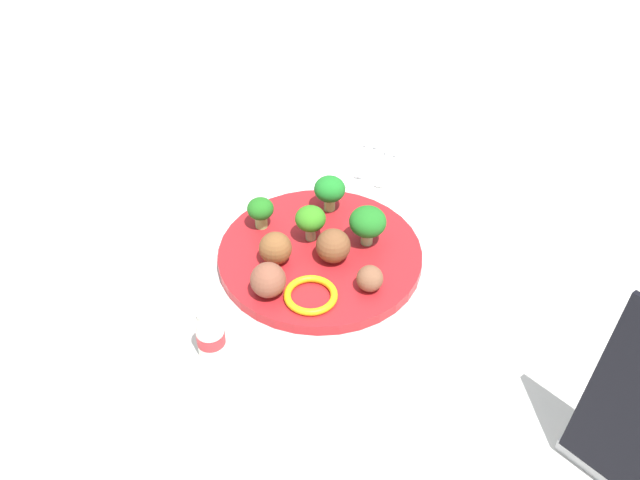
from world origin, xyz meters
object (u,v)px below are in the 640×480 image
(pepper_ring_mid_left, at_px, (311,295))
(broccoli_floret_back_right, at_px, (261,210))
(meatball_front_left, at_px, (268,280))
(meatball_center, at_px, (275,248))
(yogurt_bottle, at_px, (210,334))
(knife, at_px, (388,158))
(plate, at_px, (320,255))
(meatball_front_right, at_px, (333,246))
(broccoli_floret_mid_left, at_px, (330,190))
(broccoli_floret_near_rim, at_px, (310,219))
(broccoli_floret_mid_right, at_px, (368,222))
(meatball_back_left, at_px, (370,279))
(fork, at_px, (367,153))
(napkin, at_px, (376,161))

(pepper_ring_mid_left, bearing_deg, broccoli_floret_back_right, 50.54)
(meatball_front_left, bearing_deg, meatball_center, 18.14)
(meatball_front_left, relative_size, pepper_ring_mid_left, 0.67)
(meatball_center, relative_size, yogurt_bottle, 0.65)
(meatball_front_left, xyz_separation_m, yogurt_bottle, (-0.10, 0.02, -0.01))
(knife, height_order, yogurt_bottle, yogurt_bottle)
(plate, distance_m, meatball_front_right, 0.04)
(broccoli_floret_mid_left, height_order, yogurt_bottle, broccoli_floret_mid_left)
(broccoli_floret_back_right, relative_size, yogurt_bottle, 0.69)
(plate, height_order, broccoli_floret_near_rim, broccoli_floret_near_rim)
(broccoli_floret_mid_right, height_order, yogurt_bottle, broccoli_floret_mid_right)
(pepper_ring_mid_left, bearing_deg, broccoli_floret_mid_right, -11.65)
(broccoli_floret_mid_left, relative_size, yogurt_bottle, 0.81)
(plate, distance_m, meatball_back_left, 0.10)
(broccoli_floret_mid_right, xyz_separation_m, fork, (0.22, 0.08, -0.04))
(broccoli_floret_mid_right, height_order, knife, broccoli_floret_mid_right)
(pepper_ring_mid_left, relative_size, knife, 0.48)
(meatball_back_left, height_order, yogurt_bottle, yogurt_bottle)
(plate, bearing_deg, broccoli_floret_back_right, 81.16)
(broccoli_floret_near_rim, bearing_deg, meatball_front_right, -119.98)
(fork, bearing_deg, yogurt_bottle, 177.41)
(broccoli_floret_mid_left, distance_m, meatball_front_right, 0.11)
(plate, height_order, pepper_ring_mid_left, pepper_ring_mid_left)
(broccoli_floret_back_right, relative_size, knife, 0.32)
(meatball_center, bearing_deg, plate, -48.16)
(meatball_center, xyz_separation_m, meatball_front_left, (-0.06, -0.02, 0.00))
(napkin, bearing_deg, plate, -177.34)
(broccoli_floret_mid_right, bearing_deg, meatball_center, 130.50)
(meatball_back_left, bearing_deg, fork, 21.47)
(meatball_center, distance_m, meatball_front_left, 0.06)
(broccoli_floret_mid_left, height_order, pepper_ring_mid_left, broccoli_floret_mid_left)
(knife, bearing_deg, broccoli_floret_mid_left, 170.24)
(knife, bearing_deg, pepper_ring_mid_left, -176.64)
(knife, bearing_deg, broccoli_floret_back_right, 157.45)
(plate, bearing_deg, pepper_ring_mid_left, -163.60)
(broccoli_floret_back_right, xyz_separation_m, napkin, (0.24, -0.09, -0.04))
(broccoli_floret_back_right, height_order, pepper_ring_mid_left, broccoli_floret_back_right)
(broccoli_floret_mid_left, distance_m, broccoli_floret_back_right, 0.11)
(meatball_back_left, bearing_deg, broccoli_floret_mid_left, 40.70)
(fork, bearing_deg, meatball_front_left, -179.40)
(broccoli_floret_back_right, distance_m, meatball_front_right, 0.12)
(meatball_front_left, distance_m, meatball_back_left, 0.13)
(plate, xyz_separation_m, meatball_front_left, (-0.10, 0.03, 0.03))
(broccoli_floret_near_rim, height_order, pepper_ring_mid_left, broccoli_floret_near_rim)
(napkin, xyz_separation_m, fork, (0.01, 0.02, 0.00))
(broccoli_floret_mid_right, height_order, broccoli_floret_near_rim, broccoli_floret_mid_right)
(napkin, bearing_deg, meatball_center, 173.34)
(broccoli_floret_mid_left, height_order, meatball_front_right, broccoli_floret_mid_left)
(broccoli_floret_mid_right, distance_m, yogurt_bottle, 0.27)
(meatball_front_left, height_order, meatball_back_left, meatball_front_left)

